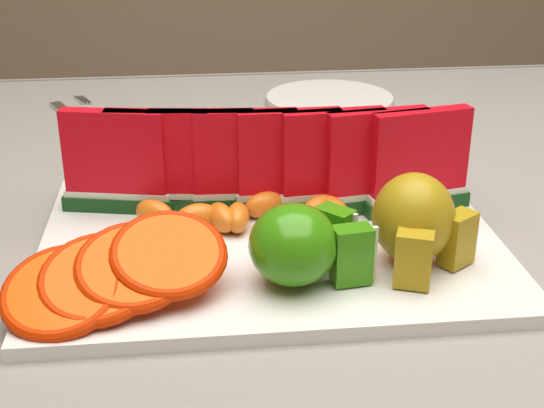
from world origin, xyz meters
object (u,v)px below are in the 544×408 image
object	(u,v)px
pear_cluster	(416,221)
platter	(270,242)
apple_cluster	(302,245)
side_plate	(329,99)
fork	(75,117)

from	to	relation	value
pear_cluster	platter	bearing A→B (deg)	151.10
apple_cluster	side_plate	world-z (taller)	apple_cluster
side_plate	fork	xyz separation A→B (m)	(-0.35, -0.04, -0.00)
apple_cluster	fork	size ratio (longest dim) A/B	0.58
side_plate	fork	world-z (taller)	side_plate
platter	side_plate	xyz separation A→B (m)	(0.13, 0.43, -0.00)
platter	pear_cluster	xyz separation A→B (m)	(0.11, -0.06, 0.04)
platter	side_plate	bearing A→B (deg)	73.13
side_plate	fork	size ratio (longest dim) A/B	0.96
platter	pear_cluster	distance (m)	0.14
apple_cluster	side_plate	xyz separation A→B (m)	(0.12, 0.52, -0.04)
platter	pear_cluster	size ratio (longest dim) A/B	4.58
apple_cluster	pear_cluster	distance (m)	0.10
apple_cluster	pear_cluster	size ratio (longest dim) A/B	1.24
pear_cluster	apple_cluster	bearing A→B (deg)	-168.46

